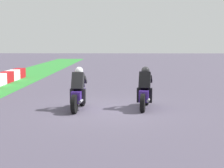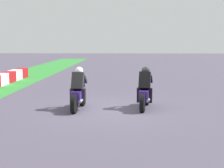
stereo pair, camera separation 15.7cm
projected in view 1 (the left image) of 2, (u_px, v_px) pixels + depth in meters
name	position (u px, v px, depth m)	size (l,w,h in m)	color
ground_plane	(109.00, 109.00, 12.19)	(120.00, 120.00, 0.00)	#4E4758
rider_lane_a	(145.00, 91.00, 12.30)	(2.03, 0.61, 1.51)	black
rider_lane_b	(79.00, 92.00, 12.10)	(2.04, 0.56, 1.51)	black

